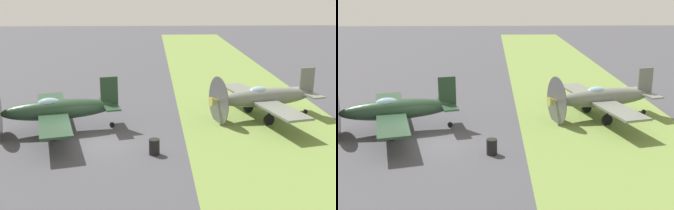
# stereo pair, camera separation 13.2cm
# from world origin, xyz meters

# --- Properties ---
(ground_plane) EXTENTS (160.00, 160.00, 0.00)m
(ground_plane) POSITION_xyz_m (0.00, 0.00, 0.00)
(ground_plane) COLOR #424247
(grass_verge) EXTENTS (120.00, 11.00, 0.01)m
(grass_verge) POSITION_xyz_m (0.00, -10.95, 0.00)
(grass_verge) COLOR olive
(grass_verge) RESTS_ON ground
(airplane_lead) EXTENTS (10.12, 8.12, 3.59)m
(airplane_lead) POSITION_xyz_m (2.24, 2.62, 1.50)
(airplane_lead) COLOR #233D28
(airplane_lead) RESTS_ON ground
(airplane_wingman) EXTENTS (10.23, 8.20, 3.63)m
(airplane_wingman) POSITION_xyz_m (4.76, -11.37, 1.52)
(airplane_wingman) COLOR slate
(airplane_wingman) RESTS_ON ground
(fuel_drum) EXTENTS (0.60, 0.60, 0.90)m
(fuel_drum) POSITION_xyz_m (-1.74, -3.56, 0.45)
(fuel_drum) COLOR black
(fuel_drum) RESTS_ON ground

